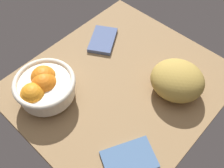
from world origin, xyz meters
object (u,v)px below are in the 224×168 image
at_px(bread_loaf, 177,80).
at_px(napkin_spare, 103,40).
at_px(fruit_bowl, 44,86).
at_px(napkin_folded, 129,159).

height_order(bread_loaf, napkin_spare, bread_loaf).
height_order(fruit_bowl, napkin_spare, fruit_bowl).
xyz_separation_m(fruit_bowl, bread_loaf, (0.30, -0.28, -0.00)).
relative_size(bread_loaf, napkin_spare, 1.25).
relative_size(fruit_bowl, napkin_folded, 1.34).
height_order(fruit_bowl, bread_loaf, bread_loaf).
bearing_deg(fruit_bowl, napkin_folded, -86.50).
distance_m(fruit_bowl, napkin_folded, 0.33).
distance_m(bread_loaf, napkin_spare, 0.33).
bearing_deg(bread_loaf, napkin_spare, 89.51).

